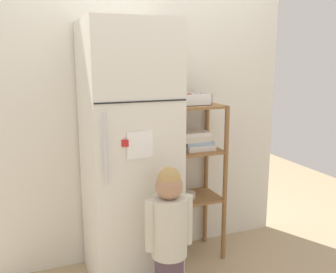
{
  "coord_description": "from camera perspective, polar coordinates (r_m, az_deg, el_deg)",
  "views": [
    {
      "loc": [
        -0.92,
        -2.45,
        1.59
      ],
      "look_at": [
        0.07,
        0.02,
        1.04
      ],
      "focal_mm": 40.48,
      "sensor_mm": 36.0,
      "label": 1
    }
  ],
  "objects": [
    {
      "name": "kitchen_wall_back",
      "position": [
        2.98,
        -3.65,
        3.58
      ],
      "size": [
        2.43,
        0.03,
        2.33
      ],
      "primitive_type": "cube",
      "color": "silver",
      "rests_on": "ground"
    },
    {
      "name": "child_standing",
      "position": [
        2.38,
        0.15,
        -13.39
      ],
      "size": [
        0.31,
        0.23,
        0.96
      ],
      "color": "#5B4653",
      "rests_on": "ground"
    },
    {
      "name": "refrigerator",
      "position": [
        2.65,
        -5.85,
        -2.98
      ],
      "size": [
        0.59,
        0.64,
        1.83
      ],
      "color": "silver",
      "rests_on": "ground"
    },
    {
      "name": "ground_plane",
      "position": [
        3.06,
        -1.15,
        -19.51
      ],
      "size": [
        6.0,
        6.0,
        0.0
      ],
      "primitive_type": "plane",
      "color": "tan"
    },
    {
      "name": "fruit_bin",
      "position": [
        2.91,
        3.55,
        5.51
      ],
      "size": [
        0.25,
        0.19,
        0.09
      ],
      "color": "white",
      "rests_on": "pantry_shelf_unit"
    },
    {
      "name": "pantry_shelf_unit",
      "position": [
        2.99,
        4.0,
        -3.48
      ],
      "size": [
        0.41,
        0.35,
        1.24
      ],
      "color": "olive",
      "rests_on": "ground"
    }
  ]
}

